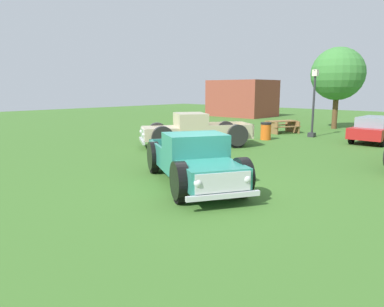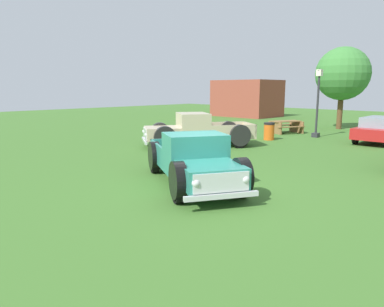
{
  "view_description": "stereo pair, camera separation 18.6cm",
  "coord_description": "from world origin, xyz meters",
  "px_view_note": "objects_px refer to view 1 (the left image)",
  "views": [
    {
      "loc": [
        6.51,
        -7.47,
        2.78
      ],
      "look_at": [
        -0.53,
        0.04,
        0.9
      ],
      "focal_mm": 33.34,
      "sensor_mm": 36.0,
      "label": 1
    },
    {
      "loc": [
        6.65,
        -7.34,
        2.78
      ],
      "look_at": [
        -0.53,
        0.04,
        0.9
      ],
      "focal_mm": 33.34,
      "sensor_mm": 36.0,
      "label": 2
    }
  ],
  "objects_px": {
    "picnic_table": "(282,125)",
    "oak_tree_west": "(338,74)",
    "lamp_post_near": "(314,102)",
    "trash_can": "(266,131)",
    "pickup_truck_behind_right": "(189,131)",
    "sedan_distant_a": "(376,129)",
    "pickup_truck_foreground": "(196,162)"
  },
  "relations": [
    {
      "from": "lamp_post_near",
      "to": "trash_can",
      "type": "bearing_deg",
      "value": -115.48
    },
    {
      "from": "pickup_truck_foreground",
      "to": "sedan_distant_a",
      "type": "bearing_deg",
      "value": 85.23
    },
    {
      "from": "trash_can",
      "to": "oak_tree_west",
      "type": "relative_size",
      "value": 0.17
    },
    {
      "from": "lamp_post_near",
      "to": "trash_can",
      "type": "relative_size",
      "value": 4.1
    },
    {
      "from": "pickup_truck_behind_right",
      "to": "trash_can",
      "type": "bearing_deg",
      "value": 72.56
    },
    {
      "from": "sedan_distant_a",
      "to": "trash_can",
      "type": "relative_size",
      "value": 4.25
    },
    {
      "from": "pickup_truck_foreground",
      "to": "picnic_table",
      "type": "distance_m",
      "value": 13.76
    },
    {
      "from": "picnic_table",
      "to": "trash_can",
      "type": "height_order",
      "value": "trash_can"
    },
    {
      "from": "pickup_truck_behind_right",
      "to": "oak_tree_west",
      "type": "bearing_deg",
      "value": 80.94
    },
    {
      "from": "pickup_truck_foreground",
      "to": "picnic_table",
      "type": "xyz_separation_m",
      "value": [
        -4.5,
        13.0,
        -0.23
      ]
    },
    {
      "from": "pickup_truck_behind_right",
      "to": "lamp_post_near",
      "type": "relative_size",
      "value": 1.4
    },
    {
      "from": "trash_can",
      "to": "sedan_distant_a",
      "type": "bearing_deg",
      "value": 33.69
    },
    {
      "from": "pickup_truck_behind_right",
      "to": "trash_can",
      "type": "relative_size",
      "value": 5.73
    },
    {
      "from": "pickup_truck_behind_right",
      "to": "lamp_post_near",
      "type": "distance_m",
      "value": 8.04
    },
    {
      "from": "trash_can",
      "to": "oak_tree_west",
      "type": "bearing_deg",
      "value": 85.93
    },
    {
      "from": "pickup_truck_behind_right",
      "to": "sedan_distant_a",
      "type": "xyz_separation_m",
      "value": [
        6.12,
        7.71,
        -0.07
      ]
    },
    {
      "from": "pickup_truck_behind_right",
      "to": "oak_tree_west",
      "type": "relative_size",
      "value": 0.98
    },
    {
      "from": "pickup_truck_behind_right",
      "to": "picnic_table",
      "type": "distance_m",
      "value": 7.99
    },
    {
      "from": "sedan_distant_a",
      "to": "lamp_post_near",
      "type": "distance_m",
      "value": 3.6
    },
    {
      "from": "picnic_table",
      "to": "oak_tree_west",
      "type": "distance_m",
      "value": 5.88
    },
    {
      "from": "picnic_table",
      "to": "oak_tree_west",
      "type": "height_order",
      "value": "oak_tree_west"
    },
    {
      "from": "picnic_table",
      "to": "oak_tree_west",
      "type": "bearing_deg",
      "value": 72.66
    },
    {
      "from": "lamp_post_near",
      "to": "pickup_truck_behind_right",
      "type": "bearing_deg",
      "value": -110.61
    },
    {
      "from": "lamp_post_near",
      "to": "trash_can",
      "type": "height_order",
      "value": "lamp_post_near"
    },
    {
      "from": "pickup_truck_behind_right",
      "to": "sedan_distant_a",
      "type": "distance_m",
      "value": 9.84
    },
    {
      "from": "oak_tree_west",
      "to": "trash_can",
      "type": "bearing_deg",
      "value": -94.07
    },
    {
      "from": "pickup_truck_foreground",
      "to": "lamp_post_near",
      "type": "bearing_deg",
      "value": 100.29
    },
    {
      "from": "pickup_truck_foreground",
      "to": "trash_can",
      "type": "height_order",
      "value": "pickup_truck_foreground"
    },
    {
      "from": "trash_can",
      "to": "oak_tree_west",
      "type": "xyz_separation_m",
      "value": [
        0.57,
        8.05,
        3.27
      ]
    },
    {
      "from": "trash_can",
      "to": "oak_tree_west",
      "type": "height_order",
      "value": "oak_tree_west"
    },
    {
      "from": "pickup_truck_foreground",
      "to": "oak_tree_west",
      "type": "bearing_deg",
      "value": 99.76
    },
    {
      "from": "picnic_table",
      "to": "sedan_distant_a",
      "type": "bearing_deg",
      "value": -2.61
    }
  ]
}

